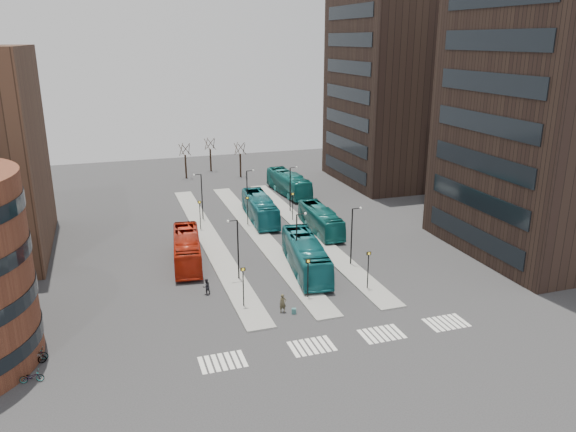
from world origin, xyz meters
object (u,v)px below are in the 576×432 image
object	(u,v)px
commuter_b	(307,275)
bicycle_far	(36,354)
red_bus	(187,249)
teal_bus_a	(306,255)
commuter_a	(206,287)
teal_bus_d	(289,183)
teal_bus_b	(260,208)
traveller	(283,303)
commuter_c	(326,274)
teal_bus_c	(321,220)
bicycle_mid	(35,359)
bicycle_near	(32,377)
suitcase	(294,311)

from	to	relation	value
commuter_b	bicycle_far	bearing A→B (deg)	115.30
red_bus	teal_bus_a	world-z (taller)	teal_bus_a
red_bus	commuter_b	xyz separation A→B (m)	(10.22, -8.94, -0.65)
commuter_a	bicycle_far	xyz separation A→B (m)	(-13.98, -7.14, -0.30)
red_bus	teal_bus_d	xyz separation A→B (m)	(18.84, 22.85, 0.10)
teal_bus_b	traveller	xyz separation A→B (m)	(-5.06, -25.51, -0.80)
commuter_c	teal_bus_c	bearing A→B (deg)	156.34
red_bus	commuter_c	size ratio (longest dim) A/B	7.41
teal_bus_b	teal_bus_d	world-z (taller)	teal_bus_d
bicycle_mid	teal_bus_b	bearing A→B (deg)	-57.53
bicycle_near	teal_bus_c	bearing A→B (deg)	-48.02
teal_bus_d	commuter_c	world-z (taller)	teal_bus_d
teal_bus_a	commuter_b	xyz separation A→B (m)	(-0.88, -2.96, -0.79)
red_bus	teal_bus_b	world-z (taller)	teal_bus_b
teal_bus_b	bicycle_far	xyz separation A→B (m)	(-24.66, -27.02, -1.18)
teal_bus_d	commuter_a	world-z (taller)	teal_bus_d
teal_bus_d	bicycle_near	size ratio (longest dim) A/B	7.44
teal_bus_b	teal_bus_c	size ratio (longest dim) A/B	1.09
teal_bus_b	commuter_c	world-z (taller)	teal_bus_b
bicycle_far	commuter_c	bearing A→B (deg)	-64.25
red_bus	bicycle_mid	distance (m)	21.05
teal_bus_b	teal_bus_c	xyz separation A→B (m)	(5.87, -6.59, -0.14)
teal_bus_b	traveller	bearing A→B (deg)	-97.47
teal_bus_b	commuter_c	bearing A→B (deg)	-83.58
teal_bus_b	teal_bus_c	distance (m)	8.83
suitcase	teal_bus_a	world-z (taller)	teal_bus_a
red_bus	bicycle_far	size ratio (longest dim) A/B	6.38
commuter_a	bicycle_mid	bearing A→B (deg)	5.95
suitcase	bicycle_near	bearing A→B (deg)	-150.13
teal_bus_c	teal_bus_d	bearing A→B (deg)	86.55
suitcase	red_bus	xyz separation A→B (m)	(-6.95, 14.45, 1.32)
teal_bus_a	bicycle_near	size ratio (longest dim) A/B	7.60
commuter_b	commuter_c	world-z (taller)	commuter_b
suitcase	commuter_a	xyz separation A→B (m)	(-6.44, 6.20, 0.52)
red_bus	teal_bus_c	size ratio (longest dim) A/B	1.04
suitcase	teal_bus_b	size ratio (longest dim) A/B	0.04
teal_bus_b	commuter_b	distance (m)	20.60
teal_bus_a	bicycle_near	world-z (taller)	teal_bus_a
suitcase	bicycle_far	xyz separation A→B (m)	(-20.42, -0.94, 0.22)
suitcase	commuter_a	size ratio (longest dim) A/B	0.32
commuter_a	teal_bus_b	bearing A→B (deg)	-141.73
commuter_c	bicycle_near	xyz separation A→B (m)	(-25.63, -9.36, -0.34)
teal_bus_a	traveller	xyz separation A→B (m)	(-4.97, -7.91, -0.86)
commuter_c	bicycle_mid	size ratio (longest dim) A/B	0.95
suitcase	teal_bus_b	distance (m)	26.46
suitcase	teal_bus_a	bearing A→B (deg)	82.89
suitcase	traveller	bearing A→B (deg)	164.44
traveller	teal_bus_b	bearing A→B (deg)	77.48
red_bus	bicycle_near	distance (m)	22.82
suitcase	commuter_b	xyz separation A→B (m)	(3.27, 5.51, 0.67)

